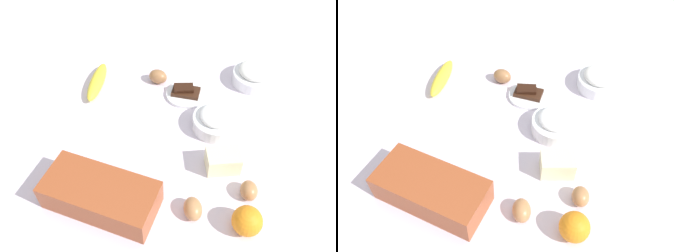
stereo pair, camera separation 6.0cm
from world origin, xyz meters
TOP-DOWN VIEW (x-y plane):
  - ground_plane at (0.00, 0.00)m, footprint 2.40×2.40m
  - loaf_pan at (0.14, 0.25)m, footprint 0.30×0.19m
  - flour_bowl at (-0.26, -0.28)m, footprint 0.15×0.15m
  - sugar_bowl at (-0.14, -0.05)m, footprint 0.14×0.14m
  - banana at (0.26, -0.19)m, footprint 0.05×0.19m
  - orange_fruit at (-0.22, 0.27)m, footprint 0.07×0.07m
  - butter_block at (-0.16, 0.10)m, footprint 0.10×0.08m
  - egg_near_butter at (-0.23, 0.18)m, footprint 0.05×0.06m
  - egg_beside_bowl at (0.06, -0.24)m, footprint 0.07×0.06m
  - egg_loose at (-0.09, 0.25)m, footprint 0.06×0.07m
  - chocolate_plate at (-0.04, -0.18)m, footprint 0.13×0.13m

SIDE VIEW (x-z plane):
  - ground_plane at x=0.00m, z-range -0.02..0.00m
  - chocolate_plate at x=-0.04m, z-range -0.01..0.03m
  - banana at x=0.26m, z-range 0.00..0.04m
  - egg_near_butter at x=-0.23m, z-range 0.00..0.04m
  - egg_loose at x=-0.09m, z-range 0.00..0.05m
  - egg_beside_bowl at x=0.06m, z-range 0.00..0.05m
  - butter_block at x=-0.16m, z-range 0.00..0.06m
  - sugar_bowl at x=-0.14m, z-range 0.00..0.07m
  - flour_bowl at x=-0.26m, z-range 0.00..0.07m
  - orange_fruit at x=-0.22m, z-range 0.00..0.07m
  - loaf_pan at x=0.14m, z-range 0.00..0.08m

